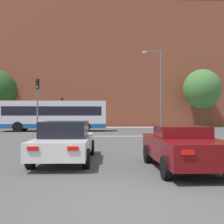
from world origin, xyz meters
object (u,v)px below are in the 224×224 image
traffic_light_near_left (37,98)px  pedestrian_waiting (29,120)px  car_saloon_left (65,141)px  bus_crossing_lead (54,115)px  car_roadster_right (183,147)px  street_lamp_junction (158,83)px  traffic_light_far_left (62,107)px

traffic_light_near_left → pedestrian_waiting: bearing=106.7°
car_saloon_left → traffic_light_near_left: size_ratio=1.06×
car_saloon_left → bus_crossing_lead: (-3.43, 18.37, 0.90)m
car_saloon_left → bus_crossing_lead: bearing=102.0°
bus_crossing_lead → traffic_light_near_left: 6.24m
car_roadster_right → pedestrian_waiting: size_ratio=2.61×
car_roadster_right → bus_crossing_lead: bearing=109.0°
traffic_light_near_left → pedestrian_waiting: (-4.22, 14.06, -2.10)m
bus_crossing_lead → street_lamp_junction: (10.69, -0.33, 3.35)m
pedestrian_waiting → bus_crossing_lead: bearing=161.0°
car_roadster_right → traffic_light_near_left: size_ratio=0.94×
car_saloon_left → car_roadster_right: 4.29m
pedestrian_waiting → street_lamp_junction: bearing=-167.2°
traffic_light_far_left → street_lamp_junction: (10.75, -7.19, 2.38)m
car_saloon_left → traffic_light_far_left: (-3.49, 25.23, 1.87)m
car_saloon_left → traffic_light_near_left: traffic_light_near_left is taller
street_lamp_junction → pedestrian_waiting: bearing=151.4°
bus_crossing_lead → pedestrian_waiting: size_ratio=6.45×
car_saloon_left → street_lamp_junction: street_lamp_junction is taller
car_roadster_right → pedestrian_waiting: 30.54m
car_roadster_right → street_lamp_junction: size_ratio=0.52×
car_roadster_right → street_lamp_junction: bearing=79.4°
traffic_light_near_left → bus_crossing_lead: bearing=87.0°
car_roadster_right → street_lamp_junction: 20.56m
traffic_light_far_left → pedestrian_waiting: bearing=165.9°
bus_crossing_lead → street_lamp_junction: size_ratio=1.27×
traffic_light_far_left → bus_crossing_lead: bearing=-89.5°
car_roadster_right → traffic_light_near_left: 16.20m
car_saloon_left → bus_crossing_lead: size_ratio=0.46×
traffic_light_near_left → street_lamp_junction: (11.00, 5.75, 1.93)m
car_saloon_left → car_roadster_right: car_saloon_left is taller
traffic_light_far_left → traffic_light_near_left: size_ratio=0.84×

